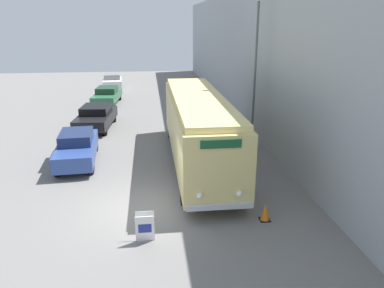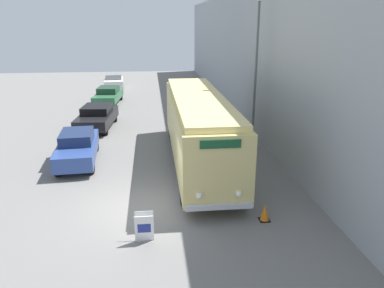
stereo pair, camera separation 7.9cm
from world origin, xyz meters
TOP-DOWN VIEW (x-y plane):
  - ground_plane at (0.00, 0.00)m, footprint 80.00×80.00m
  - building_wall_right at (6.68, 10.00)m, footprint 0.30×60.00m
  - vintage_bus at (2.62, 4.49)m, footprint 2.41×11.45m
  - sign_board at (0.14, -2.07)m, footprint 0.58×0.35m
  - streetlamp at (5.81, 6.46)m, footprint 0.36×0.36m
  - parked_car_near at (-3.12, 5.17)m, footprint 2.02×4.64m
  - parked_car_mid at (-3.00, 11.37)m, footprint 2.35×4.72m
  - parked_car_far at (-3.06, 18.85)m, footprint 2.18×4.71m
  - parked_car_distant at (-3.28, 26.46)m, footprint 2.11×4.19m
  - traffic_cone at (4.20, -1.25)m, footprint 0.36×0.36m

SIDE VIEW (x-z plane):
  - ground_plane at x=0.00m, z-range 0.00..0.00m
  - traffic_cone at x=4.20m, z-range -0.01..0.59m
  - sign_board at x=0.14m, z-range -0.02..0.92m
  - parked_car_far at x=-3.06m, z-range 0.04..1.42m
  - parked_car_distant at x=-3.28m, z-range 0.02..1.45m
  - parked_car_mid at x=-3.00m, z-range 0.03..1.45m
  - parked_car_near at x=-3.12m, z-range 0.01..1.52m
  - vintage_bus at x=2.62m, z-range 0.20..3.48m
  - building_wall_right at x=6.68m, z-range 0.00..8.54m
  - streetlamp at x=5.81m, z-range 1.02..8.80m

